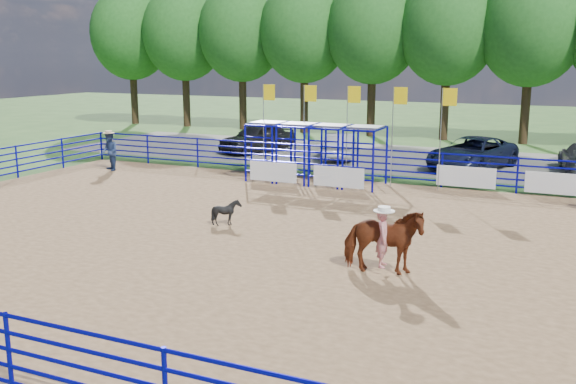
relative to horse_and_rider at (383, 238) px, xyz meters
The scene contains 12 objects.
ground 4.23m from the horse_and_rider, 156.44° to the left, with size 120.00×120.00×0.00m, color #3B6327.
arena_dirt 4.23m from the horse_and_rider, 156.44° to the left, with size 30.00×20.00×0.02m, color olive.
gravel_strip 19.05m from the horse_and_rider, 101.45° to the left, with size 40.00×10.00×0.01m, color slate.
horse_and_rider is the anchor object (origin of this frame).
calf 6.54m from the horse_and_rider, 156.83° to the left, with size 0.70×0.79×0.87m, color black.
spectator_cowboy 18.59m from the horse_and_rider, 150.43° to the left, with size 1.14×1.08×1.91m.
car_a 21.59m from the horse_and_rider, 125.34° to the left, with size 1.94×4.82×1.64m, color black.
car_b 18.65m from the horse_and_rider, 112.94° to the left, with size 1.48×4.25×1.40m, color #92959A.
car_c 16.78m from the horse_and_rider, 91.05° to the left, with size 2.60×5.64×1.57m, color #141932.
perimeter_fence 4.13m from the horse_and_rider, 156.44° to the left, with size 30.10×20.10×1.50m.
chute_assembly 11.93m from the horse_and_rider, 118.43° to the left, with size 19.32×2.41×4.20m.
treeline 28.67m from the horse_and_rider, 97.78° to the left, with size 56.40×6.40×11.24m.
Camera 1 is at (7.96, -16.82, 5.47)m, focal length 40.00 mm.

